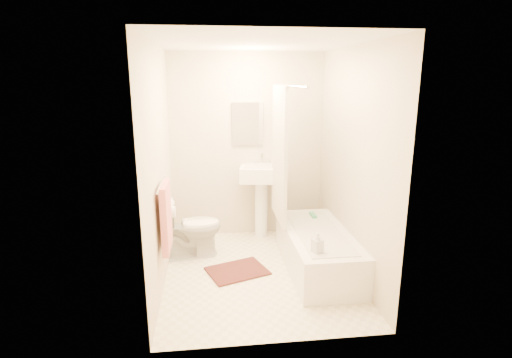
{
  "coord_description": "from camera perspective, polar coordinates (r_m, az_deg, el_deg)",
  "views": [
    {
      "loc": [
        -0.5,
        -3.95,
        2.07
      ],
      "look_at": [
        0.0,
        0.25,
        1.0
      ],
      "focal_mm": 28.0,
      "sensor_mm": 36.0,
      "label": 1
    }
  ],
  "objects": [
    {
      "name": "scrub_brush",
      "position": [
        4.92,
        8.14,
        -5.15
      ],
      "size": [
        0.06,
        0.18,
        0.04
      ],
      "primitive_type": "cube",
      "rotation": [
        0.0,
        0.0,
        0.0
      ],
      "color": "#40A374",
      "rests_on": "bathtub"
    },
    {
      "name": "sink",
      "position": [
        5.29,
        0.76,
        -2.77
      ],
      "size": [
        0.6,
        0.51,
        1.06
      ],
      "primitive_type": null,
      "rotation": [
        0.0,
        0.0,
        -0.16
      ],
      "color": "white",
      "rests_on": "floor"
    },
    {
      "name": "shower_curtain",
      "position": [
        4.6,
        3.35,
        3.52
      ],
      "size": [
        0.04,
        0.8,
        1.55
      ],
      "primitive_type": "cube",
      "color": "silver",
      "rests_on": "curtain_rod"
    },
    {
      "name": "curtain_rod",
      "position": [
        4.13,
        4.5,
        13.17
      ],
      "size": [
        0.03,
        1.7,
        0.03
      ],
      "primitive_type": "cylinder",
      "rotation": [
        1.57,
        0.0,
        0.0
      ],
      "color": "silver",
      "rests_on": "wall_back"
    },
    {
      "name": "towel_bar",
      "position": [
        3.86,
        -13.41,
        -0.78
      ],
      "size": [
        0.02,
        0.6,
        0.02
      ],
      "primitive_type": "cylinder",
      "rotation": [
        1.57,
        0.0,
        0.0
      ],
      "color": "silver",
      "rests_on": "wall_left"
    },
    {
      "name": "wall_right",
      "position": [
        4.32,
        13.71,
        2.15
      ],
      "size": [
        0.02,
        2.4,
        2.4
      ],
      "primitive_type": "cube",
      "color": "beige",
      "rests_on": "ground"
    },
    {
      "name": "mirror",
      "position": [
        5.19,
        -1.23,
        7.88
      ],
      "size": [
        0.4,
        0.03,
        0.55
      ],
      "primitive_type": "cube",
      "color": "white",
      "rests_on": "wall_back"
    },
    {
      "name": "bath_mat",
      "position": [
        4.51,
        -2.69,
        -12.98
      ],
      "size": [
        0.74,
        0.65,
        0.02
      ],
      "primitive_type": "cube",
      "rotation": [
        0.0,
        0.0,
        0.35
      ],
      "color": "#4E2720",
      "rests_on": "floor"
    },
    {
      "name": "toilet_paper",
      "position": [
        4.32,
        -12.18,
        -4.64
      ],
      "size": [
        0.11,
        0.12,
        0.12
      ],
      "primitive_type": "cylinder",
      "rotation": [
        0.0,
        1.57,
        0.0
      ],
      "color": "white",
      "rests_on": "wall_left"
    },
    {
      "name": "towel",
      "position": [
        3.94,
        -12.71,
        -5.26
      ],
      "size": [
        0.06,
        0.45,
        0.66
      ],
      "primitive_type": "cube",
      "color": "#CC7266",
      "rests_on": "towel_bar"
    },
    {
      "name": "soap_bottle",
      "position": [
        3.93,
        8.78,
        -9.03
      ],
      "size": [
        0.12,
        0.12,
        0.2
      ],
      "primitive_type": "imported",
      "rotation": [
        0.0,
        0.0,
        0.42
      ],
      "color": "silver",
      "rests_on": "bathtub"
    },
    {
      "name": "ceiling",
      "position": [
        4.0,
        0.45,
        18.92
      ],
      "size": [
        2.4,
        2.4,
        0.0
      ],
      "primitive_type": "plane",
      "color": "white",
      "rests_on": "ground"
    },
    {
      "name": "bathtub",
      "position": [
        4.56,
        8.75,
        -9.97
      ],
      "size": [
        0.67,
        1.53,
        0.43
      ],
      "primitive_type": null,
      "color": "white",
      "rests_on": "floor"
    },
    {
      "name": "toilet",
      "position": [
        4.82,
        -9.38,
        -6.83
      ],
      "size": [
        0.78,
        0.51,
        0.71
      ],
      "primitive_type": "imported",
      "rotation": [
        0.0,
        0.0,
        1.72
      ],
      "color": "white",
      "rests_on": "floor"
    },
    {
      "name": "wall_back",
      "position": [
        5.25,
        -1.23,
        4.64
      ],
      "size": [
        2.0,
        0.02,
        2.4
      ],
      "primitive_type": "cube",
      "color": "beige",
      "rests_on": "ground"
    },
    {
      "name": "floor",
      "position": [
        4.49,
        0.39,
        -13.27
      ],
      "size": [
        2.4,
        2.4,
        0.0
      ],
      "primitive_type": "plane",
      "color": "beige",
      "rests_on": "ground"
    },
    {
      "name": "wall_left",
      "position": [
        4.08,
        -13.67,
        1.46
      ],
      "size": [
        0.02,
        2.4,
        2.4
      ],
      "primitive_type": "cube",
      "color": "beige",
      "rests_on": "ground"
    }
  ]
}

